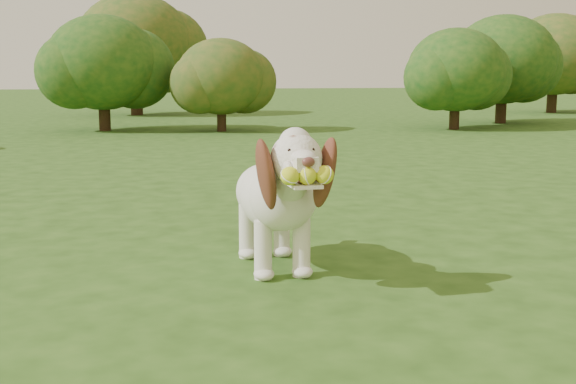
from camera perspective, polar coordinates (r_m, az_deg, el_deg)
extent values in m
plane|color=#234413|center=(2.90, -7.19, -8.74)|extent=(80.00, 80.00, 0.00)
ellipsoid|color=white|center=(3.35, -1.24, -0.35)|extent=(0.33, 0.59, 0.31)
ellipsoid|color=white|center=(3.13, -0.38, -0.38)|extent=(0.31, 0.31, 0.30)
ellipsoid|color=white|center=(3.55, -1.95, 0.04)|extent=(0.29, 0.29, 0.27)
cylinder|color=white|center=(3.01, 0.12, 0.74)|extent=(0.17, 0.24, 0.23)
sphere|color=white|center=(2.89, 0.66, 2.65)|extent=(0.22, 0.22, 0.21)
sphere|color=white|center=(2.90, 0.58, 3.80)|extent=(0.14, 0.14, 0.14)
cube|color=white|center=(2.77, 1.27, 2.28)|extent=(0.09, 0.13, 0.06)
ellipsoid|color=#592D28|center=(2.71, 1.63, 2.39)|extent=(0.05, 0.03, 0.04)
cube|color=white|center=(2.77, 1.33, 0.54)|extent=(0.12, 0.14, 0.01)
ellipsoid|color=brown|center=(2.88, -1.75, 1.38)|extent=(0.13, 0.20, 0.32)
ellipsoid|color=brown|center=(2.94, 2.93, 1.54)|extent=(0.12, 0.20, 0.32)
cylinder|color=white|center=(3.66, -2.35, 0.89)|extent=(0.06, 0.15, 0.12)
cylinder|color=white|center=(3.18, -1.99, -4.59)|extent=(0.08, 0.08, 0.26)
cylinder|color=white|center=(3.22, 1.07, -4.41)|extent=(0.08, 0.08, 0.26)
cylinder|color=white|center=(3.55, -3.26, -3.13)|extent=(0.08, 0.08, 0.26)
cylinder|color=white|center=(3.58, -0.50, -2.99)|extent=(0.08, 0.08, 0.26)
sphere|color=#CEE221|center=(2.72, 0.14, 1.27)|extent=(0.08, 0.08, 0.07)
sphere|color=#CEE221|center=(2.73, 1.53, 1.32)|extent=(0.08, 0.08, 0.07)
sphere|color=#CEE221|center=(2.75, 2.90, 1.36)|extent=(0.08, 0.08, 0.07)
cylinder|color=#382314|center=(17.71, 20.14, 7.07)|extent=(0.22, 0.22, 0.72)
ellipsoid|color=#154615|center=(17.71, 20.31, 10.16)|extent=(2.15, 2.15, 1.83)
cylinder|color=#382314|center=(11.98, 13.02, 6.08)|extent=(0.16, 0.16, 0.52)
ellipsoid|color=#154615|center=(11.97, 13.14, 9.39)|extent=(1.56, 1.56, 1.32)
cylinder|color=#382314|center=(11.34, -5.27, 5.96)|extent=(0.14, 0.14, 0.46)
ellipsoid|color=#154615|center=(11.32, -5.32, 9.07)|extent=(1.38, 1.38, 1.18)
cylinder|color=#382314|center=(13.70, 16.48, 6.54)|extent=(0.19, 0.19, 0.62)
ellipsoid|color=#154615|center=(13.69, 16.65, 10.00)|extent=(1.86, 1.86, 1.59)
cylinder|color=#382314|center=(11.77, -14.30, 6.13)|extent=(0.18, 0.18, 0.58)
ellipsoid|color=#154615|center=(11.76, -14.45, 9.89)|extent=(1.74, 1.74, 1.48)
cylinder|color=#382314|center=(16.06, -11.89, 7.45)|extent=(0.26, 0.26, 0.83)
ellipsoid|color=#154615|center=(16.06, -12.02, 11.39)|extent=(2.48, 2.48, 2.11)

